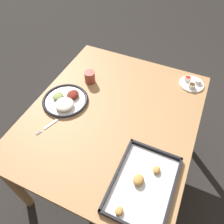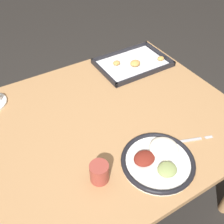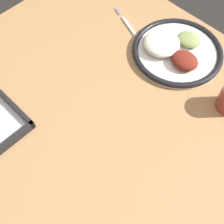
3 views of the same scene
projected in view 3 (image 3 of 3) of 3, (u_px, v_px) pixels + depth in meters
name	position (u px, v px, depth m)	size (l,w,h in m)	color
ground_plane	(113.00, 192.00, 1.51)	(8.00, 8.00, 0.00)	#282623
dining_table	(114.00, 133.00, 0.98)	(1.20, 1.02, 0.71)	#AD7F51
dinner_plate	(176.00, 50.00, 1.02)	(0.30, 0.30, 0.05)	white
fork	(131.00, 29.00, 1.09)	(0.20, 0.08, 0.00)	#B2B2B7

